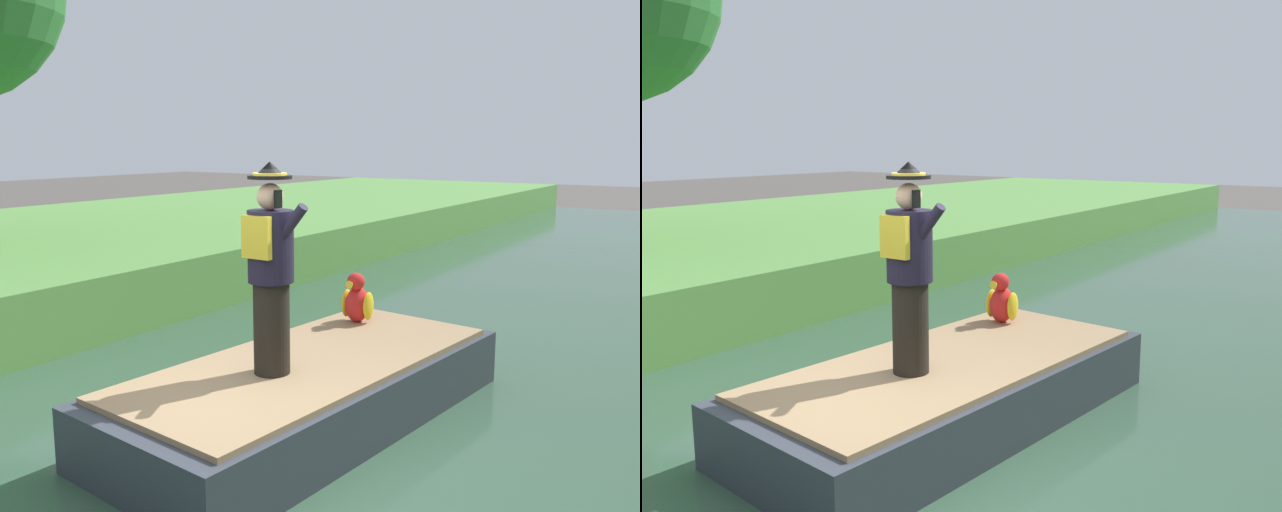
% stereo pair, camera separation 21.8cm
% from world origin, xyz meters
% --- Properties ---
extents(ground_plane, '(80.00, 80.00, 0.00)m').
position_xyz_m(ground_plane, '(0.00, 0.00, 0.00)').
color(ground_plane, '#4C4742').
extents(canal_water, '(7.20, 48.00, 0.10)m').
position_xyz_m(canal_water, '(0.00, 0.00, 0.05)').
color(canal_water, '#33513D').
rests_on(canal_water, ground).
extents(boat, '(2.20, 4.35, 0.61)m').
position_xyz_m(boat, '(0.00, 1.20, 0.40)').
color(boat, '#333842').
rests_on(boat, canal_water).
extents(person_pirate, '(0.61, 0.42, 1.85)m').
position_xyz_m(person_pirate, '(-0.06, 0.69, 1.64)').
color(person_pirate, black).
rests_on(person_pirate, boat).
extents(parrot_plush, '(0.36, 0.35, 0.57)m').
position_xyz_m(parrot_plush, '(-0.30, 2.57, 0.95)').
color(parrot_plush, red).
rests_on(parrot_plush, boat).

